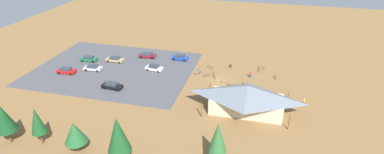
% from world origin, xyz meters
% --- Properties ---
extents(ground, '(160.00, 160.00, 0.00)m').
position_xyz_m(ground, '(0.00, 0.00, 0.00)').
color(ground, olive).
rests_on(ground, ground).
extents(parking_lot_asphalt, '(38.57, 29.39, 0.05)m').
position_xyz_m(parking_lot_asphalt, '(26.66, 0.04, 0.03)').
color(parking_lot_asphalt, '#4C4C51').
rests_on(parking_lot_asphalt, ground).
extents(bike_pavilion, '(16.00, 8.47, 5.56)m').
position_xyz_m(bike_pavilion, '(-6.91, 11.43, 3.12)').
color(bike_pavilion, beige).
rests_on(bike_pavilion, ground).
extents(trash_bin, '(0.60, 0.60, 0.90)m').
position_xyz_m(trash_bin, '(-1.47, -7.69, 0.45)').
color(trash_bin, brown).
rests_on(trash_bin, ground).
extents(lot_sign, '(0.56, 0.08, 2.20)m').
position_xyz_m(lot_sign, '(5.49, -0.47, 1.41)').
color(lot_sign, '#99999E').
rests_on(lot_sign, ground).
extents(pine_center, '(2.43, 2.43, 6.81)m').
position_xyz_m(pine_center, '(24.79, 29.34, 4.48)').
color(pine_center, brown).
rests_on(pine_center, ground).
extents(pine_west, '(2.78, 2.78, 7.37)m').
position_xyz_m(pine_west, '(-3.98, 26.99, 4.84)').
color(pine_west, brown).
rests_on(pine_west, ground).
extents(pine_far_east, '(3.52, 3.52, 8.29)m').
position_xyz_m(pine_far_east, '(10.01, 30.45, 5.38)').
color(pine_far_east, brown).
rests_on(pine_far_east, ground).
extents(pine_mideast, '(3.52, 3.52, 5.49)m').
position_xyz_m(pine_mideast, '(17.92, 29.66, 3.69)').
color(pine_mideast, brown).
rests_on(pine_mideast, ground).
extents(pine_midwest, '(3.39, 3.39, 7.08)m').
position_xyz_m(pine_midwest, '(30.10, 30.35, 4.74)').
color(pine_midwest, brown).
rests_on(pine_midwest, ground).
extents(bicycle_green_mid_cluster, '(0.94, 1.42, 0.78)m').
position_xyz_m(bicycle_green_mid_cluster, '(1.63, -0.98, 0.36)').
color(bicycle_green_mid_cluster, black).
rests_on(bicycle_green_mid_cluster, ground).
extents(bicycle_red_near_sign, '(1.51, 0.79, 0.83)m').
position_xyz_m(bicycle_red_near_sign, '(3.52, -5.80, 0.37)').
color(bicycle_red_near_sign, black).
rests_on(bicycle_red_near_sign, ground).
extents(bicycle_white_edge_north, '(1.46, 0.96, 0.82)m').
position_xyz_m(bicycle_white_edge_north, '(-1.03, 0.67, 0.36)').
color(bicycle_white_edge_north, black).
rests_on(bicycle_white_edge_north, ground).
extents(bicycle_purple_trailside, '(1.39, 1.28, 0.87)m').
position_xyz_m(bicycle_purple_trailside, '(3.40, -1.21, 0.40)').
color(bicycle_purple_trailside, black).
rests_on(bicycle_purple_trailside, ground).
extents(bicycle_silver_yard_center, '(0.48, 1.74, 0.84)m').
position_xyz_m(bicycle_silver_yard_center, '(1.99, -2.88, 0.36)').
color(bicycle_silver_yard_center, black).
rests_on(bicycle_silver_yard_center, ground).
extents(bicycle_teal_yard_left, '(1.75, 0.65, 0.90)m').
position_xyz_m(bicycle_teal_yard_left, '(-2.80, 2.23, 0.40)').
color(bicycle_teal_yard_left, black).
rests_on(bicycle_teal_yard_left, ground).
extents(bicycle_blue_front_row, '(0.71, 1.60, 0.85)m').
position_xyz_m(bicycle_blue_front_row, '(5.30, -2.16, 0.37)').
color(bicycle_blue_front_row, black).
rests_on(bicycle_blue_front_row, ground).
extents(bicycle_black_by_bin, '(0.92, 1.39, 0.74)m').
position_xyz_m(bicycle_black_by_bin, '(-5.65, 1.32, 0.35)').
color(bicycle_black_by_bin, black).
rests_on(bicycle_black_by_bin, ground).
extents(bicycle_yellow_yard_right, '(1.71, 0.70, 0.82)m').
position_xyz_m(bicycle_yellow_yard_right, '(-9.00, -8.66, 0.37)').
color(bicycle_yellow_yard_right, black).
rests_on(bicycle_yellow_yard_right, ground).
extents(bicycle_orange_back_row, '(0.64, 1.61, 0.88)m').
position_xyz_m(bicycle_orange_back_row, '(-8.38, -7.04, 0.39)').
color(bicycle_orange_back_row, black).
rests_on(bicycle_orange_back_row, ground).
extents(bicycle_green_edge_south, '(0.48, 1.68, 0.82)m').
position_xyz_m(bicycle_green_edge_south, '(-12.32, -4.14, 0.38)').
color(bicycle_green_edge_south, black).
rests_on(bicycle_green_edge_south, ground).
extents(car_white_mid_lot, '(4.36, 2.17, 1.48)m').
position_xyz_m(car_white_mid_lot, '(16.61, -1.27, 0.77)').
color(car_white_mid_lot, white).
rests_on(car_white_mid_lot, parking_lot_asphalt).
extents(car_tan_end_stall, '(4.67, 1.95, 1.29)m').
position_xyz_m(car_tan_end_stall, '(28.45, -3.80, 0.70)').
color(car_tan_end_stall, tan).
rests_on(car_tan_end_stall, parking_lot_asphalt).
extents(car_blue_aisle_side, '(4.30, 1.91, 1.38)m').
position_xyz_m(car_blue_aisle_side, '(12.27, -9.16, 0.74)').
color(car_blue_aisle_side, '#1E42B2').
rests_on(car_blue_aisle_side, parking_lot_asphalt).
extents(car_red_back_corner, '(4.53, 2.10, 1.41)m').
position_xyz_m(car_red_back_corner, '(36.66, 5.37, 0.75)').
color(car_red_back_corner, red).
rests_on(car_red_back_corner, parking_lot_asphalt).
extents(car_green_far_end, '(4.54, 2.10, 1.35)m').
position_xyz_m(car_green_far_end, '(35.29, -2.45, 0.73)').
color(car_green_far_end, '#1E6B3D').
rests_on(car_green_far_end, parking_lot_asphalt).
extents(car_silver_second_row, '(4.51, 2.14, 1.40)m').
position_xyz_m(car_silver_second_row, '(31.27, 2.36, 0.75)').
color(car_silver_second_row, '#BCBCC1').
rests_on(car_silver_second_row, parking_lot_asphalt).
extents(car_black_inner_stall, '(4.70, 2.13, 1.36)m').
position_xyz_m(car_black_inner_stall, '(22.35, 9.59, 0.73)').
color(car_black_inner_stall, black).
rests_on(car_black_inner_stall, parking_lot_asphalt).
extents(car_maroon_near_entry, '(4.71, 2.35, 1.34)m').
position_xyz_m(car_maroon_near_entry, '(21.25, -8.46, 0.72)').
color(car_maroon_near_entry, maroon).
rests_on(car_maroon_near_entry, parking_lot_asphalt).
extents(visitor_by_pavilion, '(0.40, 0.38, 1.63)m').
position_xyz_m(visitor_by_pavilion, '(-6.63, -3.33, 0.85)').
color(visitor_by_pavilion, '#2D3347').
rests_on(visitor_by_pavilion, ground).
extents(visitor_at_bikes, '(0.36, 0.36, 1.81)m').
position_xyz_m(visitor_at_bikes, '(-17.90, 6.67, 0.95)').
color(visitor_at_bikes, '#2D3347').
rests_on(visitor_at_bikes, ground).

